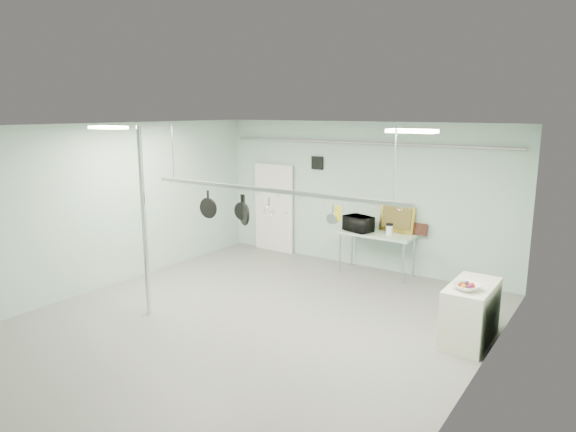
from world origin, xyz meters
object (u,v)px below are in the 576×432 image
Objects in this scene: microwave at (359,224)px; skillet_right at (242,207)px; chrome_pole at (144,223)px; fruit_bowl at (466,287)px; skillet_left at (208,204)px; side_cabinet at (471,313)px; pot_rack at (268,188)px; skillet_mid at (244,210)px; prep_table at (377,236)px; coffee_canister at (389,230)px.

skillet_right is (-0.55, -3.22, 0.81)m from microwave.
chrome_pole is 8.31× the size of fruit_bowl.
skillet_left is (-1.30, -3.22, 0.77)m from microwave.
side_cabinet is 0.57m from fruit_bowl.
skillet_mid is at bearing 180.00° from pot_rack.
chrome_pole is 2.19m from pot_rack.
microwave is at bearing -168.17° from prep_table.
coffee_canister is at bearing 78.12° from pot_rack.
side_cabinet is 2.29× the size of skillet_mid.
skillet_mid is (-0.89, -3.30, 0.99)m from prep_table.
prep_table is 0.46m from microwave.
skillet_mid reaches higher than coffee_canister.
microwave is (0.01, 3.22, -1.16)m from pot_rack.
skillet_right is (-3.49, -1.10, 1.43)m from side_cabinet.
pot_rack reaches higher than prep_table.
pot_rack reaches higher than skillet_right.
pot_rack is at bearing -4.46° from skillet_left.
microwave is (-0.39, -0.08, 0.24)m from prep_table.
chrome_pole is at bearing -148.57° from skillet_right.
microwave is at bearing 144.22° from side_cabinet.
skillet_mid is 1.28× the size of skillet_right.
pot_rack is (1.90, 0.90, 0.63)m from chrome_pole.
skillet_mid is 0.07m from skillet_right.
prep_table is 1.33× the size of side_cabinet.
pot_rack is 1.35m from skillet_left.
prep_table is 0.33× the size of pot_rack.
pot_rack is 8.08× the size of microwave.
skillet_right reaches higher than side_cabinet.
microwave is 0.68m from coffee_canister.
chrome_pole reaches higher than skillet_mid.
skillet_right is (-0.54, 0.00, -0.35)m from pot_rack.
chrome_pole is 2.67× the size of side_cabinet.
chrome_pole is 1.11m from skillet_left.
chrome_pole is 2.00× the size of prep_table.
side_cabinet is at bearing -40.79° from prep_table.
fruit_bowl is at bearing -44.42° from prep_table.
coffee_canister is at bearing 54.41° from skillet_left.
skillet_mid is (-0.49, 0.00, -0.41)m from pot_rack.
chrome_pole is at bearing -117.97° from skillet_mid.
fruit_bowl is 3.69m from skillet_right.
skillet_right is at bearing -166.73° from fruit_bowl.
fruit_bowl is at bearing 15.60° from pot_rack.
side_cabinet is 3.68m from microwave.
skillet_mid is at bearing -162.27° from side_cabinet.
chrome_pole reaches higher than coffee_canister.
microwave is at bearing 140.60° from fruit_bowl.
prep_table is at bearing 58.45° from skillet_left.
microwave is 3.36m from skillet_right.
chrome_pole is 0.67× the size of pot_rack.
microwave is 3.55m from skillet_left.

